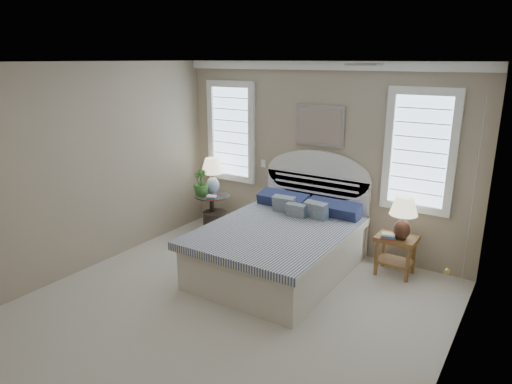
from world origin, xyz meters
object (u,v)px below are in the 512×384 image
Objects in this scene: side_table_left at (212,209)px; floor_pot at (215,222)px; nightstand_right at (396,247)px; lamp_left at (212,172)px; bed at (283,243)px; lamp_right at (403,213)px.

side_table_left is 0.22m from floor_pot.
nightstand_right is 3.06m from lamp_left.
nightstand_right is at bearing 28.03° from bed.
bed reaches higher than lamp_left.
lamp_left is (-3.00, -0.00, 0.60)m from nightstand_right.
bed is 3.61× the size of side_table_left.
lamp_right is at bearing -1.03° from lamp_left.
floor_pot is (-1.59, 0.59, -0.21)m from bed.
nightstand_right is at bearing 0.07° from lamp_left.
floor_pot is at bearing -179.08° from lamp_right.
lamp_left reaches higher than side_table_left.
bed is 4.29× the size of nightstand_right.
floor_pot is (0.06, -0.01, -0.21)m from side_table_left.
side_table_left reaches higher than nightstand_right.
side_table_left is 1.62× the size of floor_pot.
bed is 1.58m from lamp_right.
lamp_right is (3.02, 0.04, 0.49)m from side_table_left.
nightstand_right is 0.94× the size of lamp_right.
lamp_left reaches higher than lamp_right.
bed is 1.93m from lamp_left.
lamp_left is at bearing 178.97° from lamp_right.
nightstand_right is at bearing 1.94° from side_table_left.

